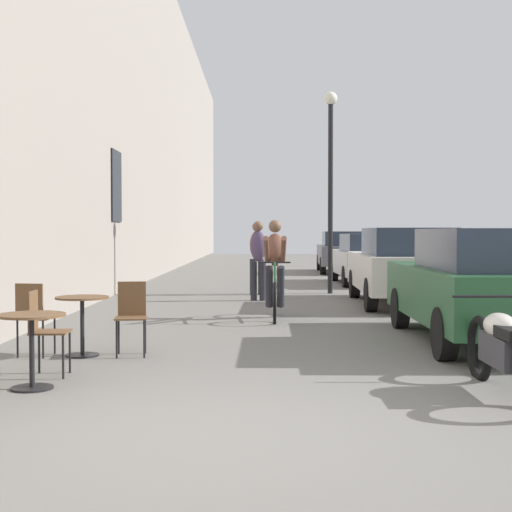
# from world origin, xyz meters

# --- Properties ---
(ground_plane) EXTENTS (88.00, 88.00, 0.00)m
(ground_plane) POSITION_xyz_m (0.00, 0.00, 0.00)
(ground_plane) COLOR slate
(building_facade_left) EXTENTS (0.54, 68.00, 11.11)m
(building_facade_left) POSITION_xyz_m (-3.45, 14.00, 5.56)
(building_facade_left) COLOR gray
(building_facade_left) RESTS_ON ground_plane
(cafe_table_near) EXTENTS (0.64, 0.64, 0.72)m
(cafe_table_near) POSITION_xyz_m (-1.90, 1.51, 0.52)
(cafe_table_near) COLOR black
(cafe_table_near) RESTS_ON ground_plane
(cafe_chair_near_toward_street) EXTENTS (0.40, 0.40, 0.89)m
(cafe_chair_near_toward_street) POSITION_xyz_m (-1.98, 2.13, 0.52)
(cafe_chair_near_toward_street) COLOR black
(cafe_chair_near_toward_street) RESTS_ON ground_plane
(cafe_table_mid) EXTENTS (0.64, 0.64, 0.72)m
(cafe_table_mid) POSITION_xyz_m (-1.88, 3.36, 0.52)
(cafe_table_mid) COLOR black
(cafe_table_mid) RESTS_ON ground_plane
(cafe_chair_mid_toward_street) EXTENTS (0.42, 0.42, 0.89)m
(cafe_chair_mid_toward_street) POSITION_xyz_m (-1.29, 3.44, 0.52)
(cafe_chair_mid_toward_street) COLOR black
(cafe_chair_mid_toward_street) RESTS_ON ground_plane
(cafe_chair_mid_toward_wall) EXTENTS (0.43, 0.43, 0.89)m
(cafe_chair_mid_toward_wall) POSITION_xyz_m (-2.45, 3.29, 0.52)
(cafe_chair_mid_toward_wall) COLOR black
(cafe_chair_mid_toward_wall) RESTS_ON ground_plane
(cyclist_on_bicycle) EXTENTS (0.52, 1.76, 1.74)m
(cyclist_on_bicycle) POSITION_xyz_m (0.53, 7.14, 0.81)
(cyclist_on_bicycle) COLOR black
(cyclist_on_bicycle) RESTS_ON ground_plane
(pedestrian_near) EXTENTS (0.37, 0.28, 1.74)m
(pedestrian_near) POSITION_xyz_m (0.22, 10.47, 0.98)
(pedestrian_near) COLOR #26262D
(pedestrian_near) RESTS_ON ground_plane
(pedestrian_mid) EXTENTS (0.37, 0.29, 1.74)m
(pedestrian_mid) POSITION_xyz_m (0.19, 11.96, 0.98)
(pedestrian_mid) COLOR #26262D
(pedestrian_mid) RESTS_ON ground_plane
(street_lamp) EXTENTS (0.32, 0.32, 4.90)m
(street_lamp) POSITION_xyz_m (1.98, 12.36, 3.11)
(street_lamp) COLOR black
(street_lamp) RESTS_ON ground_plane
(parked_car_nearest) EXTENTS (1.87, 4.35, 1.54)m
(parked_car_nearest) POSITION_xyz_m (3.25, 4.37, 0.80)
(parked_car_nearest) COLOR #23512D
(parked_car_nearest) RESTS_ON ground_plane
(parked_car_second) EXTENTS (1.96, 4.48, 1.58)m
(parked_car_second) POSITION_xyz_m (3.22, 9.57, 0.82)
(parked_car_second) COLOR beige
(parked_car_second) RESTS_ON ground_plane
(parked_car_third) EXTENTS (1.78, 4.10, 1.45)m
(parked_car_third) POSITION_xyz_m (3.34, 15.48, 0.75)
(parked_car_third) COLOR #B7B7BC
(parked_car_third) RESTS_ON ground_plane
(parked_car_fourth) EXTENTS (1.94, 4.34, 1.52)m
(parked_car_fourth) POSITION_xyz_m (3.32, 21.47, 0.79)
(parked_car_fourth) COLOR #595960
(parked_car_fourth) RESTS_ON ground_plane
(parked_motorcycle) EXTENTS (0.62, 2.15, 0.92)m
(parked_motorcycle) POSITION_xyz_m (2.53, 1.31, 0.40)
(parked_motorcycle) COLOR black
(parked_motorcycle) RESTS_ON ground_plane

